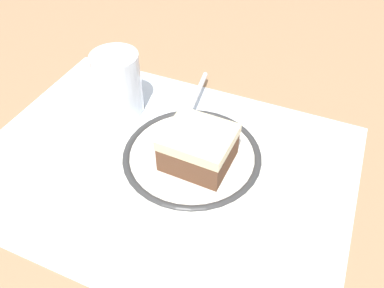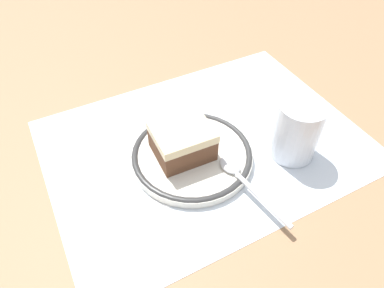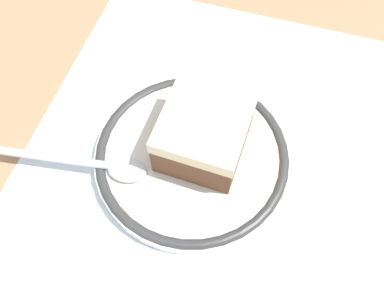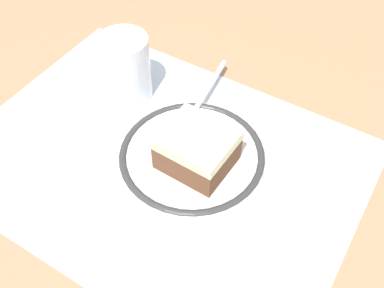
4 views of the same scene
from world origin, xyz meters
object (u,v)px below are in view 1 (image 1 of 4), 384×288
object	(u,v)px
cake_slice	(198,147)
spoon	(190,109)
napkin	(292,148)
plate	(192,157)
cup	(119,87)

from	to	relation	value
cake_slice	spoon	world-z (taller)	cake_slice
cake_slice	napkin	distance (m)	0.15
spoon	plate	bearing A→B (deg)	114.84
napkin	spoon	bearing A→B (deg)	-1.87
cake_slice	spoon	distance (m)	0.11
cake_slice	cup	distance (m)	0.18
cake_slice	napkin	world-z (taller)	cake_slice
plate	napkin	xyz separation A→B (m)	(-0.12, -0.08, -0.01)
cup	napkin	size ratio (longest dim) A/B	1.01
plate	cake_slice	xyz separation A→B (m)	(-0.01, 0.01, 0.03)
spoon	cup	distance (m)	0.12
spoon	cup	size ratio (longest dim) A/B	1.52
cup	napkin	bearing A→B (deg)	-176.37
spoon	cup	world-z (taller)	cup
plate	napkin	distance (m)	0.15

